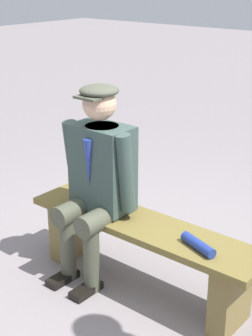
% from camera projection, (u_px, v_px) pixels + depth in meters
% --- Properties ---
extents(ground_plane, '(30.00, 30.00, 0.00)m').
position_uv_depth(ground_plane, '(141.00, 285.00, 3.53)').
color(ground_plane, gray).
extents(bench, '(1.70, 0.39, 0.48)m').
position_uv_depth(bench, '(142.00, 244.00, 3.41)').
color(bench, brown).
rests_on(bench, ground).
extents(seated_man, '(0.58, 0.56, 1.35)m').
position_uv_depth(seated_man, '(97.00, 175.00, 3.42)').
color(seated_man, '#364943').
rests_on(seated_man, ground).
extents(rolled_magazine, '(0.27, 0.14, 0.06)m').
position_uv_depth(rolled_magazine, '(198.00, 245.00, 3.02)').
color(rolled_magazine, navy).
rests_on(rolled_magazine, bench).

